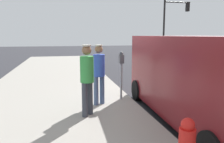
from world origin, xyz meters
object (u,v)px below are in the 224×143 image
parking_meter_near (121,67)px  pedestrian_in_green (87,75)px  traffic_light_corner (173,20)px  pedestrian_in_blue (99,70)px  parked_van (198,76)px

parking_meter_near → pedestrian_in_green: 1.76m
pedestrian_in_green → traffic_light_corner: bearing=-124.8°
pedestrian_in_blue → parked_van: (-2.28, 1.44, -0.01)m
traffic_light_corner → pedestrian_in_green: bearing=55.2°
pedestrian_in_green → parked_van: size_ratio=0.34×
parking_meter_near → pedestrian_in_blue: (0.78, 0.40, -0.02)m
pedestrian_in_blue → traffic_light_corner: (-8.63, -12.17, 2.35)m
pedestrian_in_blue → pedestrian_in_green: bearing=62.9°
parking_meter_near → parked_van: (-1.50, 1.84, -0.03)m
parked_van → traffic_light_corner: traffic_light_corner is taller
parking_meter_near → traffic_light_corner: size_ratio=0.29×
parked_van → pedestrian_in_green: bearing=-11.9°
parked_van → parking_meter_near: bearing=-50.8°
parked_van → traffic_light_corner: 15.21m
parked_van → traffic_light_corner: (-6.35, -13.61, 2.36)m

